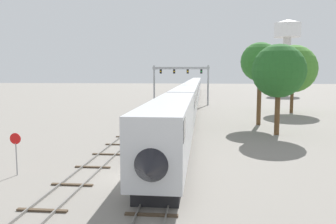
% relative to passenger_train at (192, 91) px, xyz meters
% --- Properties ---
extents(ground_plane, '(400.00, 400.00, 0.00)m').
position_rel_passenger_train_xyz_m(ground_plane, '(-2.00, -57.97, -2.61)').
color(ground_plane, gray).
extents(track_main, '(2.60, 200.00, 0.16)m').
position_rel_passenger_train_xyz_m(track_main, '(0.00, 2.03, -2.54)').
color(track_main, slate).
rests_on(track_main, ground).
extents(track_near, '(2.60, 160.00, 0.16)m').
position_rel_passenger_train_xyz_m(track_near, '(-5.50, -17.97, -2.54)').
color(track_near, slate).
rests_on(track_near, ground).
extents(passenger_train, '(3.04, 128.44, 4.80)m').
position_rel_passenger_train_xyz_m(passenger_train, '(0.00, 0.00, 0.00)').
color(passenger_train, silver).
rests_on(passenger_train, ground).
extents(signal_gantry, '(12.10, 0.49, 8.44)m').
position_rel_passenger_train_xyz_m(signal_gantry, '(-2.25, -6.07, 3.55)').
color(signal_gantry, '#999BA0').
rests_on(signal_gantry, ground).
extents(water_tower, '(8.77, 8.77, 24.37)m').
position_rel_passenger_train_xyz_m(water_tower, '(30.18, 40.69, 16.14)').
color(water_tower, beige).
rests_on(water_tower, ground).
extents(stop_sign, '(0.76, 0.08, 2.88)m').
position_rel_passenger_train_xyz_m(stop_sign, '(-10.00, -58.25, -0.74)').
color(stop_sign, gray).
rests_on(stop_sign, ground).
extents(trackside_tree_left, '(5.86, 5.86, 10.00)m').
position_rel_passenger_train_xyz_m(trackside_tree_left, '(10.63, -40.76, 4.42)').
color(trackside_tree_left, brown).
rests_on(trackside_tree_left, ground).
extents(trackside_tree_mid, '(8.04, 8.04, 11.56)m').
position_rel_passenger_train_xyz_m(trackside_tree_mid, '(17.62, -18.77, 4.91)').
color(trackside_tree_mid, brown).
rests_on(trackside_tree_mid, ground).
extents(trackside_tree_right, '(5.06, 5.06, 10.81)m').
position_rel_passenger_train_xyz_m(trackside_tree_right, '(9.79, -33.39, 5.60)').
color(trackside_tree_right, brown).
rests_on(trackside_tree_right, ground).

